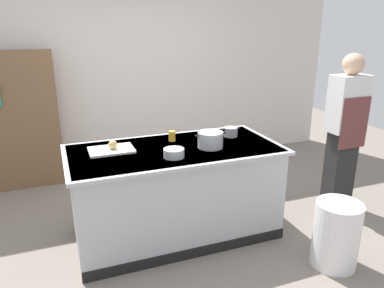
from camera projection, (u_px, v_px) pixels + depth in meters
ground_plane at (176, 233)px, 3.72m from camera, size 10.00×10.00×0.00m
back_wall at (126, 61)px, 5.12m from camera, size 6.40×0.12×3.00m
counter_island at (175, 191)px, 3.58m from camera, size 1.98×0.98×0.90m
cutting_board at (111, 150)px, 3.36m from camera, size 0.40×0.28×0.02m
onion at (113, 145)px, 3.35m from camera, size 0.08×0.08×0.08m
stock_pot at (210, 140)px, 3.44m from camera, size 0.30×0.24×0.15m
sauce_pan at (231, 132)px, 3.79m from camera, size 0.21×0.14×0.09m
mixing_bowl at (174, 153)px, 3.20m from camera, size 0.18×0.18×0.08m
juice_cup at (172, 136)px, 3.64m from camera, size 0.07×0.07×0.10m
trash_bin at (336, 234)px, 3.16m from camera, size 0.39×0.39×0.59m
person_chef at (345, 130)px, 3.97m from camera, size 0.38×0.25×1.72m
bookshelf at (12, 122)px, 4.54m from camera, size 1.10×0.31×1.70m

